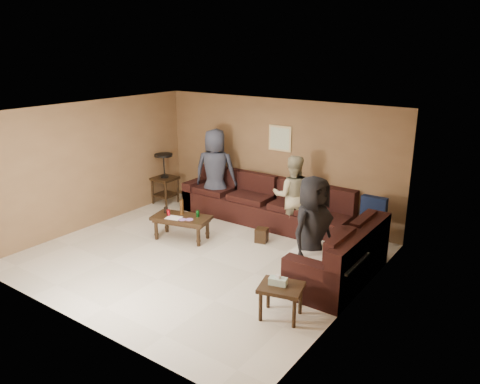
{
  "coord_description": "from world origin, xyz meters",
  "views": [
    {
      "loc": [
        4.86,
        -5.67,
        3.52
      ],
      "look_at": [
        0.25,
        0.85,
        1.0
      ],
      "focal_mm": 35.0,
      "sensor_mm": 36.0,
      "label": 1
    }
  ],
  "objects": [
    {
      "name": "side_table_right",
      "position": [
        2.11,
        -0.84,
        0.41
      ],
      "size": [
        0.67,
        0.6,
        0.62
      ],
      "rotation": [
        0.0,
        0.0,
        0.26
      ],
      "color": "black",
      "rests_on": "ground"
    },
    {
      "name": "end_table_left",
      "position": [
        -2.51,
        1.76,
        0.61
      ],
      "size": [
        0.52,
        0.52,
        1.16
      ],
      "rotation": [
        0.0,
        0.0,
        0.02
      ],
      "color": "black",
      "rests_on": "ground"
    },
    {
      "name": "room",
      "position": [
        0.0,
        0.0,
        1.66
      ],
      "size": [
        5.6,
        5.5,
        2.5
      ],
      "color": "beige",
      "rests_on": "ground"
    },
    {
      "name": "person_middle",
      "position": [
        0.79,
        1.81,
        0.78
      ],
      "size": [
        0.95,
        0.89,
        1.56
      ],
      "primitive_type": "imported",
      "rotation": [
        0.0,
        0.0,
        3.66
      ],
      "color": "tan",
      "rests_on": "ground"
    },
    {
      "name": "waste_bin",
      "position": [
        0.53,
        1.15,
        0.13
      ],
      "size": [
        0.27,
        0.27,
        0.26
      ],
      "primitive_type": "cube",
      "rotation": [
        0.0,
        0.0,
        0.28
      ],
      "color": "black",
      "rests_on": "ground"
    },
    {
      "name": "sectional_sofa",
      "position": [
        0.81,
        1.52,
        0.33
      ],
      "size": [
        4.65,
        2.9,
        0.97
      ],
      "color": "black",
      "rests_on": "ground"
    },
    {
      "name": "person_right",
      "position": [
        2.0,
        0.25,
        0.86
      ],
      "size": [
        0.69,
        0.92,
        1.71
      ],
      "primitive_type": "imported",
      "rotation": [
        0.0,
        0.0,
        1.39
      ],
      "color": "black",
      "rests_on": "ground"
    },
    {
      "name": "wall_art",
      "position": [
        0.1,
        2.48,
        1.7
      ],
      "size": [
        0.52,
        0.04,
        0.52
      ],
      "color": "#D0BC82",
      "rests_on": "ground"
    },
    {
      "name": "person_left",
      "position": [
        -1.17,
        1.94,
        0.92
      ],
      "size": [
        1.06,
        0.9,
        1.84
      ],
      "primitive_type": "imported",
      "rotation": [
        0.0,
        0.0,
        3.56
      ],
      "color": "#2E3240",
      "rests_on": "ground"
    },
    {
      "name": "coffee_table",
      "position": [
        -0.78,
        0.4,
        0.38
      ],
      "size": [
        1.18,
        0.79,
        0.73
      ],
      "rotation": [
        0.0,
        0.0,
        0.25
      ],
      "color": "black",
      "rests_on": "ground"
    }
  ]
}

